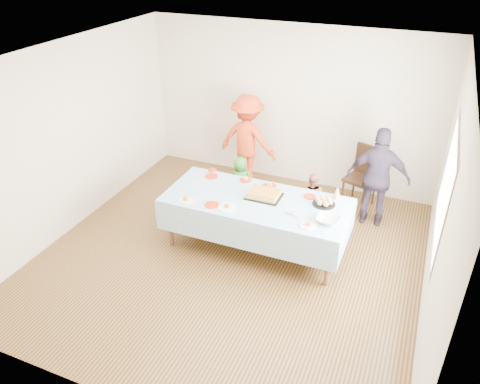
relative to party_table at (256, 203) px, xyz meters
The scene contains 22 objects.
ground 0.83m from the party_table, 125.22° to the right, with size 5.00×5.00×0.00m, color #402712.
room_walls 1.11m from the party_table, 118.75° to the right, with size 5.04×5.04×2.72m.
party_table is the anchor object (origin of this frame).
birthday_cake 0.16m from the party_table, 57.68° to the left, with size 0.47×0.36×0.08m.
rolls_tray 0.90m from the party_table, 14.68° to the left, with size 0.31×0.31×0.09m.
punch_bowl 1.03m from the party_table, ahead, with size 0.29×0.29×0.07m, color silver.
party_hat 1.10m from the party_table, 24.52° to the left, with size 0.11×0.11×0.18m, color white.
fork_pile 0.60m from the party_table, 15.25° to the right, with size 0.24×0.18×0.07m, color white, non-canonical shape.
plate_red_far_a 0.93m from the party_table, 156.62° to the left, with size 0.19×0.19×0.01m, color red.
plate_red_far_b 0.56m from the party_table, 127.12° to the left, with size 0.17×0.17×0.01m, color red.
plate_red_far_c 0.42m from the party_table, 84.18° to the left, with size 0.20×0.20×0.01m, color red.
plate_red_far_d 0.73m from the party_table, 28.32° to the left, with size 0.16×0.16×0.01m, color red.
plate_red_near 0.61m from the party_table, 143.58° to the right, with size 0.19×0.19×0.01m, color red.
plate_white_left 0.95m from the party_table, 155.57° to the right, with size 0.19×0.19×0.01m, color white.
plate_white_mid 0.45m from the party_table, 128.51° to the right, with size 0.24×0.24×0.01m, color white.
plate_white_right 0.88m from the party_table, 23.10° to the right, with size 0.21×0.21×0.01m, color white.
dining_chair 2.16m from the party_table, 57.89° to the left, with size 0.54×0.54×0.99m.
toddler_left 1.13m from the party_table, 148.33° to the left, with size 0.30×0.20×0.82m, color #B52716.
toddler_mid 1.24m from the party_table, 123.11° to the left, with size 0.41×0.27×0.84m, color #367928.
toddler_right 1.17m from the party_table, 62.28° to the left, with size 0.39×0.30×0.80m, color #C26A5A.
adult_left 1.99m from the party_table, 115.32° to the left, with size 1.03×0.59×1.59m, color #E2431C.
adult_right 1.91m from the party_table, 41.99° to the left, with size 0.91×0.38×1.55m, color #332A3A.
Camera 1 is at (2.12, -4.75, 4.00)m, focal length 35.00 mm.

